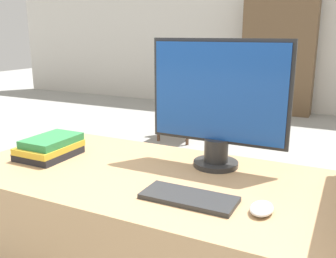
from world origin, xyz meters
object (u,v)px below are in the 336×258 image
object	(u,v)px
monitor	(218,103)
keyboard	(189,198)
mouse	(262,208)
book_stack	(50,147)
far_chair	(182,100)

from	to	relation	value
monitor	keyboard	bearing A→B (deg)	-85.22
mouse	book_stack	distance (m)	0.95
book_stack	mouse	bearing A→B (deg)	-7.05
mouse	book_stack	size ratio (longest dim) A/B	0.41
far_chair	keyboard	bearing A→B (deg)	-110.60
keyboard	book_stack	size ratio (longest dim) A/B	1.22
keyboard	book_stack	world-z (taller)	book_stack
monitor	far_chair	bearing A→B (deg)	116.88
keyboard	far_chair	size ratio (longest dim) A/B	0.37
monitor	mouse	xyz separation A→B (m)	(0.26, -0.33, -0.25)
monitor	keyboard	distance (m)	0.43
mouse	book_stack	bearing A→B (deg)	172.95
book_stack	far_chair	bearing A→B (deg)	103.48
keyboard	mouse	xyz separation A→B (m)	(0.23, 0.01, 0.01)
monitor	keyboard	xyz separation A→B (m)	(0.03, -0.34, -0.25)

